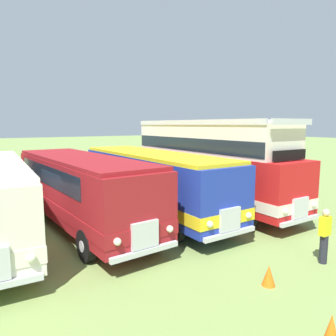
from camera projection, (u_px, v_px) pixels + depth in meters
name	position (u px, v px, depth m)	size (l,w,h in m)	color
ground_plane	(42.00, 237.00, 12.07)	(200.00, 200.00, 0.00)	#7A934C
bus_fourth_in_row	(80.00, 186.00, 13.05)	(3.11, 10.10, 2.99)	maroon
bus_fifth_in_row	(151.00, 178.00, 14.90)	(2.66, 10.53, 2.99)	#1E339E
bus_sixth_in_row	(207.00, 161.00, 16.61)	(2.66, 11.04, 4.52)	red
cone_near_end	(269.00, 275.00, 8.41)	(0.36, 0.36, 0.57)	orange
cone_mid_row	(331.00, 333.00, 5.96)	(0.36, 0.36, 0.75)	orange
marshal_person	(324.00, 236.00, 9.70)	(0.36, 0.24, 1.73)	#23232D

